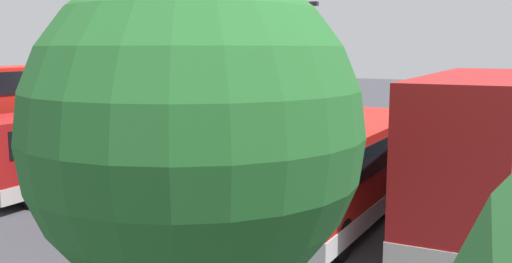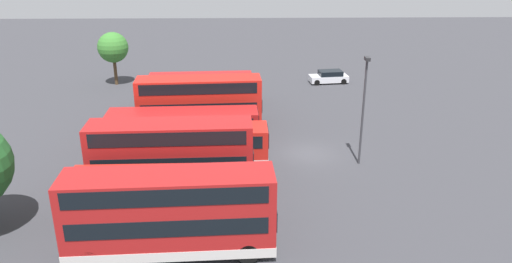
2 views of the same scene
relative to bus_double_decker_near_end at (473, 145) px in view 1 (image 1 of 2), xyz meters
The scene contains 11 objects.
ground_plane 15.54m from the bus_double_decker_near_end, 34.53° to the right, with size 140.00×140.00×0.00m, color #38383D.
bus_double_decker_near_end is the anchor object (origin of this frame).
bus_single_deck_second 3.72m from the bus_double_decker_near_end, 14.90° to the left, with size 2.74×10.58×2.95m.
bus_double_decker_third 7.40m from the bus_double_decker_near_end, ahead, with size 2.96×10.61×4.55m.
bus_single_deck_fourth 10.80m from the bus_double_decker_near_end, ahead, with size 2.75×11.28×2.95m.
bus_single_deck_fifth 14.40m from the bus_double_decker_near_end, ahead, with size 2.99×11.79×2.95m.
bus_double_decker_sixth 18.17m from the bus_double_decker_near_end, ahead, with size 3.19×10.62×4.55m.
bus_single_deck_seventh 21.48m from the bus_double_decker_near_end, ahead, with size 2.81×10.41×2.95m.
car_hatchback_silver 35.32m from the bus_double_decker_near_end, 22.47° to the right, with size 2.30×4.49×1.43m.
lamp_post_tall 16.42m from the bus_double_decker_near_end, 48.42° to the right, with size 0.70×0.30×7.92m.
tree_midleft 11.42m from the bus_double_decker_near_end, 78.84° to the left, with size 4.89×4.89×6.56m.
Camera 1 is at (-15.19, 26.27, 5.31)m, focal length 39.31 mm.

